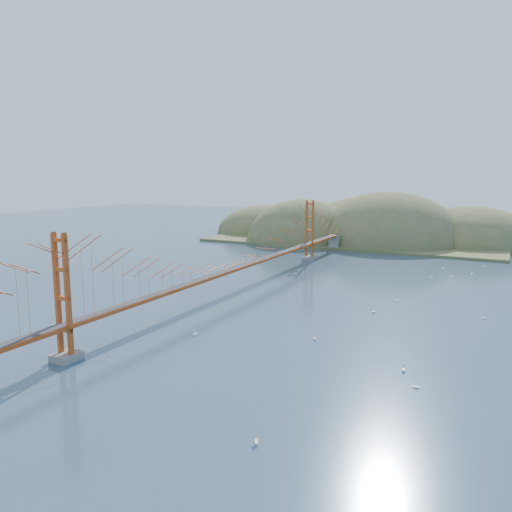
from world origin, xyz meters
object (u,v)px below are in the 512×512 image
at_px(sailboat_0, 404,369).
at_px(sailboat_1, 397,300).
at_px(sailboat_2, 416,386).
at_px(bridge, 233,243).

relative_size(sailboat_0, sailboat_1, 1.25).
bearing_deg(sailboat_2, sailboat_0, 116.51).
bearing_deg(sailboat_2, sailboat_1, 104.67).
xyz_separation_m(bridge, sailboat_1, (22.06, 5.34, -6.87)).
relative_size(sailboat_0, sailboat_2, 1.16).
bearing_deg(sailboat_1, bridge, -166.40).
bearing_deg(bridge, sailboat_1, 13.60).
distance_m(bridge, sailboat_1, 23.71).
relative_size(bridge, sailboat_1, 161.17).
bearing_deg(sailboat_0, bridge, 146.01).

